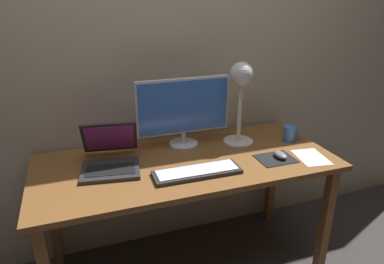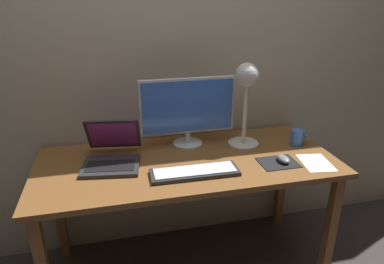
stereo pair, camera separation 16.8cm
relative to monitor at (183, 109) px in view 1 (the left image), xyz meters
name	(u,v)px [view 1 (the left image)]	position (x,y,z in m)	size (l,w,h in m)	color
back_wall	(164,44)	(-0.05, 0.21, 0.34)	(4.80, 0.06, 2.60)	#B2A893
desk	(187,173)	(-0.05, -0.19, -0.30)	(1.60, 0.70, 0.74)	brown
monitor	(183,109)	(0.00, 0.00, 0.00)	(0.55, 0.17, 0.40)	silver
keyboard_main	(197,172)	(-0.05, -0.36, -0.21)	(0.44, 0.15, 0.03)	#28282B
laptop	(110,154)	(-0.44, -0.11, -0.16)	(0.34, 0.38, 0.22)	#28282B
desk_lamp	(241,88)	(0.32, -0.07, 0.12)	(0.18, 0.18, 0.49)	beige
mousepad	(276,159)	(0.41, -0.34, -0.22)	(0.20, 0.16, 0.00)	black
mouse	(280,155)	(0.44, -0.34, -0.20)	(0.06, 0.10, 0.03)	slate
coffee_mug	(290,134)	(0.63, -0.15, -0.18)	(0.11, 0.08, 0.09)	#3F72CC
paper_sheet_by_keyboard	(311,157)	(0.61, -0.39, -0.22)	(0.15, 0.21, 0.00)	white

